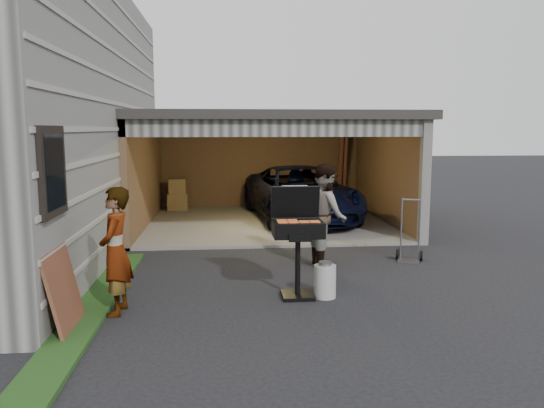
{
  "coord_description": "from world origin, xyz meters",
  "views": [
    {
      "loc": [
        -0.4,
        -7.42,
        2.52
      ],
      "look_at": [
        0.47,
        2.09,
        1.15
      ],
      "focal_mm": 35.0,
      "sensor_mm": 36.0,
      "label": 1
    }
  ],
  "objects": [
    {
      "name": "woman",
      "position": [
        -1.87,
        -0.26,
        0.87
      ],
      "size": [
        0.45,
        0.66,
        1.74
      ],
      "primitive_type": "imported",
      "rotation": [
        0.0,
        0.0,
        -1.63
      ],
      "color": "silver",
      "rests_on": "ground"
    },
    {
      "name": "bbq_grill",
      "position": [
        0.68,
        0.24,
        0.98
      ],
      "size": [
        0.74,
        0.65,
        1.65
      ],
      "color": "black",
      "rests_on": "ground"
    },
    {
      "name": "garage",
      "position": [
        0.76,
        6.79,
        1.87
      ],
      "size": [
        6.8,
        6.3,
        2.9
      ],
      "color": "#605E59",
      "rests_on": "ground"
    },
    {
      "name": "propane_tank",
      "position": [
        1.09,
        0.16,
        0.25
      ],
      "size": [
        0.38,
        0.38,
        0.49
      ],
      "primitive_type": "cylinder",
      "rotation": [
        0.0,
        0.0,
        0.17
      ],
      "color": "beige",
      "rests_on": "ground"
    },
    {
      "name": "ground",
      "position": [
        0.0,
        0.0,
        0.0
      ],
      "size": [
        80.0,
        80.0,
        0.0
      ],
      "primitive_type": "plane",
      "color": "black",
      "rests_on": "ground"
    },
    {
      "name": "hand_truck",
      "position": [
        3.12,
        2.19,
        0.23
      ],
      "size": [
        0.55,
        0.5,
        1.2
      ],
      "rotation": [
        0.0,
        0.0,
        -0.41
      ],
      "color": "slate",
      "rests_on": "ground"
    },
    {
      "name": "groundcover_strip",
      "position": [
        -2.25,
        -1.0,
        0.03
      ],
      "size": [
        0.5,
        8.0,
        0.06
      ],
      "primitive_type": "cube",
      "color": "#193814",
      "rests_on": "ground"
    },
    {
      "name": "man",
      "position": [
        1.46,
        2.08,
        0.94
      ],
      "size": [
        0.82,
        1.0,
        1.88
      ],
      "primitive_type": "imported",
      "rotation": [
        0.0,
        0.0,
        1.69
      ],
      "color": "#4B2B1D",
      "rests_on": "ground"
    },
    {
      "name": "plywood_panel",
      "position": [
        -2.4,
        -0.87,
        0.52
      ],
      "size": [
        0.26,
        0.95,
        1.05
      ],
      "primitive_type": "cube",
      "rotation": [
        0.0,
        -0.21,
        0.0
      ],
      "color": "brown",
      "rests_on": "ground"
    },
    {
      "name": "minivan",
      "position": [
        1.66,
        6.78,
        0.72
      ],
      "size": [
        2.98,
        5.4,
        1.43
      ],
      "primitive_type": "imported",
      "rotation": [
        0.0,
        0.0,
        0.12
      ],
      "color": "black",
      "rests_on": "ground"
    }
  ]
}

